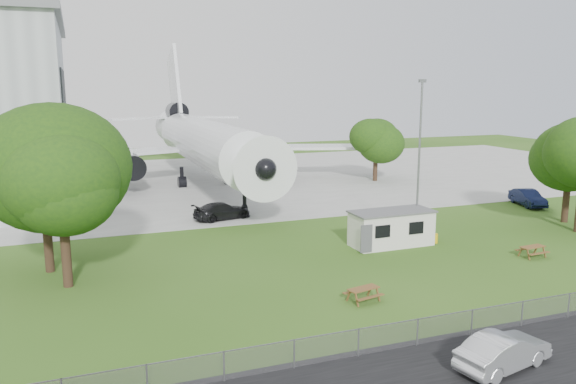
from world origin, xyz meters
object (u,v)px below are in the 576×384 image
object	(u,v)px
picnic_east	(532,257)
site_cabin	(392,228)
airliner	(203,141)
picnic_west	(363,301)
car_centre_sedan	(503,352)

from	to	relation	value
picnic_east	site_cabin	bearing A→B (deg)	137.64
airliner	picnic_west	size ratio (longest dim) A/B	26.52
picnic_west	car_centre_sedan	xyz separation A→B (m)	(1.91, -8.69, 0.75)
picnic_east	airliner	bearing A→B (deg)	108.06
site_cabin	picnic_west	xyz separation A→B (m)	(-7.16, -9.08, -1.31)
car_centre_sedan	site_cabin	bearing A→B (deg)	-28.97
airliner	site_cabin	distance (m)	31.77
site_cabin	car_centre_sedan	bearing A→B (deg)	-106.46
airliner	picnic_west	distance (m)	40.07
site_cabin	picnic_east	xyz separation A→B (m)	(7.62, -5.97, -1.31)
picnic_west	picnic_east	distance (m)	15.11
airliner	car_centre_sedan	size ratio (longest dim) A/B	10.44
airliner	car_centre_sedan	xyz separation A→B (m)	(2.17, -48.41, -4.52)
site_cabin	car_centre_sedan	xyz separation A→B (m)	(-5.25, -17.78, -0.56)
picnic_west	car_centre_sedan	bearing A→B (deg)	-89.42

